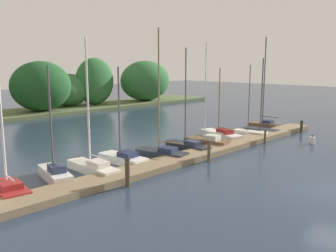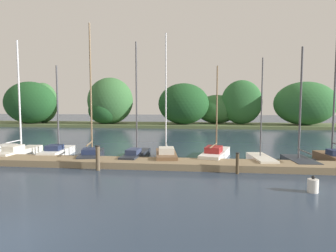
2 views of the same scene
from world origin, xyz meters
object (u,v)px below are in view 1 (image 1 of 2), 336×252
at_px(sailboat_9, 249,133).
at_px(sailboat_10, 261,129).
at_px(sailboat_8, 220,134).
at_px(sailboat_4, 122,157).
at_px(mooring_piling_1, 127,173).
at_px(sailboat_7, 206,141).
at_px(sailboat_3, 92,165).
at_px(mooring_piling_4, 301,126).
at_px(sailboat_11, 264,123).
at_px(mooring_piling_2, 209,151).
at_px(sailboat_1, 8,186).
at_px(mooring_piling_3, 265,137).
at_px(sailboat_6, 187,145).
at_px(sailboat_5, 161,151).
at_px(channel_buoy_0, 312,140).
at_px(sailboat_2, 54,172).

distance_m(sailboat_9, sailboat_10, 2.09).
bearing_deg(sailboat_8, sailboat_4, 104.42).
bearing_deg(mooring_piling_1, sailboat_7, 15.79).
distance_m(sailboat_3, mooring_piling_4, 20.23).
bearing_deg(sailboat_8, sailboat_7, 121.65).
height_order(sailboat_9, sailboat_11, sailboat_11).
height_order(sailboat_4, mooring_piling_2, sailboat_4).
bearing_deg(sailboat_10, sailboat_9, 87.79).
xyz_separation_m(sailboat_1, sailboat_7, (14.38, -0.46, 0.00)).
distance_m(sailboat_8, sailboat_9, 2.72).
xyz_separation_m(sailboat_1, mooring_piling_4, (24.70, -3.07, 0.14)).
bearing_deg(sailboat_8, mooring_piling_3, -152.47).
bearing_deg(sailboat_6, sailboat_9, -90.14).
relative_size(sailboat_4, sailboat_11, 0.70).
xyz_separation_m(sailboat_1, sailboat_4, (7.14, 0.43, -0.02)).
relative_size(sailboat_5, sailboat_7, 1.10).
bearing_deg(sailboat_9, sailboat_1, 81.83).
bearing_deg(mooring_piling_2, sailboat_9, 16.07).
xyz_separation_m(sailboat_7, sailboat_8, (2.97, 0.93, -0.03)).
distance_m(sailboat_6, sailboat_11, 11.63).
distance_m(sailboat_3, sailboat_5, 5.05).
height_order(sailboat_3, mooring_piling_2, sailboat_3).
distance_m(sailboat_7, sailboat_8, 3.11).
height_order(sailboat_4, channel_buoy_0, sailboat_4).
xyz_separation_m(sailboat_7, mooring_piling_1, (-9.78, -2.77, 0.34)).
height_order(sailboat_9, mooring_piling_1, sailboat_9).
xyz_separation_m(sailboat_1, sailboat_3, (4.71, 0.05, 0.03)).
bearing_deg(sailboat_6, mooring_piling_1, 114.97).
bearing_deg(sailboat_2, mooring_piling_2, -100.19).
distance_m(sailboat_5, sailboat_6, 2.76).
distance_m(sailboat_10, mooring_piling_2, 10.99).
xyz_separation_m(sailboat_10, mooring_piling_1, (-17.29, -2.56, 0.38)).
distance_m(sailboat_6, mooring_piling_1, 8.48).
bearing_deg(channel_buoy_0, sailboat_2, 161.34).
bearing_deg(sailboat_7, channel_buoy_0, -138.59).
distance_m(sailboat_2, sailboat_4, 4.55).
bearing_deg(mooring_piling_3, channel_buoy_0, -45.85).
distance_m(sailboat_8, sailboat_10, 4.68).
bearing_deg(sailboat_5, sailboat_8, -96.26).
bearing_deg(sailboat_11, mooring_piling_2, 101.62).
relative_size(sailboat_5, sailboat_6, 1.16).
bearing_deg(sailboat_2, sailboat_3, -86.80).
height_order(sailboat_11, mooring_piling_1, sailboat_11).
bearing_deg(mooring_piling_4, sailboat_11, 99.75).
distance_m(sailboat_8, mooring_piling_1, 13.28).
relative_size(sailboat_6, sailboat_8, 1.25).
xyz_separation_m(mooring_piling_1, channel_buoy_0, (16.13, -2.50, -0.45)).
bearing_deg(sailboat_5, sailboat_6, -98.74).
bearing_deg(sailboat_3, sailboat_10, -91.99).
bearing_deg(sailboat_1, sailboat_6, -85.13).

